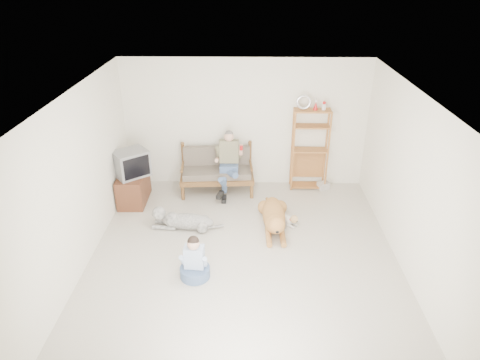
{
  "coord_description": "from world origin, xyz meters",
  "views": [
    {
      "loc": [
        0.06,
        -5.62,
        4.31
      ],
      "look_at": [
        -0.07,
        1.0,
        0.94
      ],
      "focal_mm": 32.0,
      "sensor_mm": 36.0,
      "label": 1
    }
  ],
  "objects_px": {
    "etagere": "(310,149)",
    "tv_stand": "(133,188)",
    "loveseat": "(217,169)",
    "golden_retriever": "(274,217)"
  },
  "relations": [
    {
      "from": "tv_stand",
      "to": "golden_retriever",
      "type": "distance_m",
      "value": 2.92
    },
    {
      "from": "etagere",
      "to": "golden_retriever",
      "type": "bearing_deg",
      "value": -116.41
    },
    {
      "from": "loveseat",
      "to": "etagere",
      "type": "distance_m",
      "value": 1.96
    },
    {
      "from": "loveseat",
      "to": "golden_retriever",
      "type": "xyz_separation_m",
      "value": [
        1.12,
        -1.41,
        -0.28
      ]
    },
    {
      "from": "loveseat",
      "to": "golden_retriever",
      "type": "bearing_deg",
      "value": -55.45
    },
    {
      "from": "etagere",
      "to": "tv_stand",
      "type": "distance_m",
      "value": 3.67
    },
    {
      "from": "tv_stand",
      "to": "golden_retriever",
      "type": "height_order",
      "value": "tv_stand"
    },
    {
      "from": "etagere",
      "to": "tv_stand",
      "type": "xyz_separation_m",
      "value": [
        -3.56,
        -0.67,
        -0.59
      ]
    },
    {
      "from": "loveseat",
      "to": "tv_stand",
      "type": "bearing_deg",
      "value": -167.36
    },
    {
      "from": "etagere",
      "to": "golden_retriever",
      "type": "relative_size",
      "value": 1.2
    }
  ]
}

